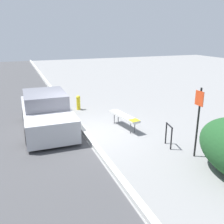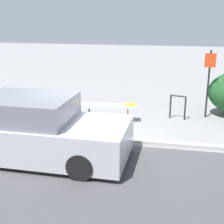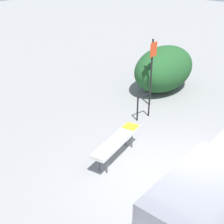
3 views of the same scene
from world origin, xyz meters
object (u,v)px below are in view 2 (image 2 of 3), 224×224
bench (109,106)px  sign_post (209,78)px  bike_rack (178,105)px  parked_car_near (34,131)px

bench → sign_post: size_ratio=0.81×
bike_rack → bench: bearing=-162.1°
bench → sign_post: 3.48m
parked_car_near → bench: bearing=69.3°
sign_post → parked_car_near: sign_post is taller
bike_rack → sign_post: 1.35m
bike_rack → parked_car_near: (-3.43, -3.78, 0.18)m
bike_rack → parked_car_near: bearing=-132.2°
bike_rack → sign_post: sign_post is taller
bike_rack → sign_post: size_ratio=0.36×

